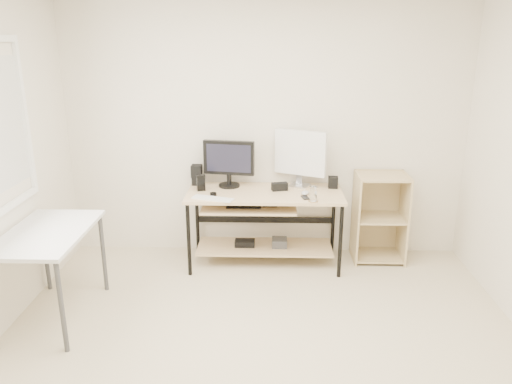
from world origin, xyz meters
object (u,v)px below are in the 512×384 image
at_px(side_table, 48,241).
at_px(black_monitor, 229,161).
at_px(shelf_unit, 379,216).
at_px(white_imac, 300,155).
at_px(audio_controller, 201,183).
at_px(desk, 262,212).

height_order(side_table, black_monitor, black_monitor).
distance_m(shelf_unit, black_monitor, 1.61).
xyz_separation_m(shelf_unit, white_imac, (-0.80, 0.04, 0.62)).
xyz_separation_m(white_imac, audio_controller, (-0.97, -0.18, -0.25)).
distance_m(desk, side_table, 1.97).
distance_m(black_monitor, audio_controller, 0.35).
bearing_deg(audio_controller, desk, -19.11).
height_order(side_table, white_imac, white_imac).
bearing_deg(audio_controller, white_imac, -6.65).
height_order(black_monitor, audio_controller, black_monitor).
xyz_separation_m(side_table, audio_controller, (1.06, 1.08, 0.16)).
bearing_deg(side_table, shelf_unit, 23.33).
height_order(shelf_unit, white_imac, white_imac).
height_order(white_imac, audio_controller, white_imac).
bearing_deg(shelf_unit, side_table, -156.67).
bearing_deg(desk, shelf_unit, 7.77).
bearing_deg(audio_controller, shelf_unit, -12.59).
bearing_deg(black_monitor, desk, -17.53).
xyz_separation_m(side_table, shelf_unit, (2.83, 1.22, -0.22)).
xyz_separation_m(desk, side_table, (-1.65, -1.06, 0.13)).
bearing_deg(white_imac, audio_controller, -145.38).
distance_m(desk, audio_controller, 0.66).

